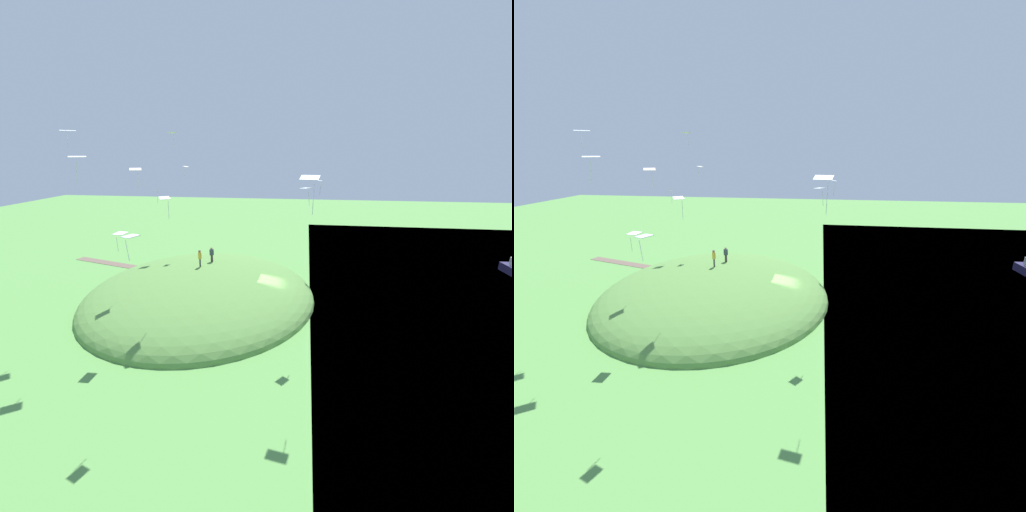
# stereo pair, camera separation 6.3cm
# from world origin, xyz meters

# --- Properties ---
(ground_plane) EXTENTS (160.00, 160.00, 0.00)m
(ground_plane) POSITION_xyz_m (0.00, 0.00, 0.00)
(ground_plane) COLOR #569144
(grass_hill) EXTENTS (23.51, 26.03, 5.92)m
(grass_hill) POSITION_xyz_m (7.39, -0.28, 0.00)
(grass_hill) COLOR #56873E
(grass_hill) RESTS_ON ground_plane
(dirt_path) EXTENTS (16.45, 5.91, 0.04)m
(dirt_path) POSITION_xyz_m (20.46, -8.82, 0.02)
(dirt_path) COLOR brown
(dirt_path) RESTS_ON ground_plane
(person_near_shore) EXTENTS (0.51, 0.51, 1.85)m
(person_near_shore) POSITION_xyz_m (7.68, -1.27, 4.14)
(person_near_shore) COLOR #363436
(person_near_shore) RESTS_ON grass_hill
(person_watching_kites) EXTENTS (0.66, 0.66, 1.67)m
(person_watching_kites) POSITION_xyz_m (6.98, -3.40, 3.91)
(person_watching_kites) COLOR #402F33
(person_watching_kites) RESTS_ON grass_hill
(kite_0) EXTENTS (1.25, 1.10, 1.70)m
(kite_0) POSITION_xyz_m (12.32, 1.89, 13.05)
(kite_0) COLOR white
(kite_1) EXTENTS (1.27, 1.05, 1.63)m
(kite_1) POSITION_xyz_m (13.08, -9.87, 16.75)
(kite_1) COLOR silver
(kite_2) EXTENTS (0.66, 0.82, 1.28)m
(kite_2) POSITION_xyz_m (10.84, -7.54, 12.89)
(kite_2) COLOR white
(kite_3) EXTENTS (1.40, 1.36, 1.40)m
(kite_3) POSITION_xyz_m (15.49, 6.17, 16.18)
(kite_3) COLOR white
(kite_4) EXTENTS (1.01, 0.96, 1.79)m
(kite_4) POSITION_xyz_m (7.90, 6.31, 11.05)
(kite_4) COLOR silver
(kite_5) EXTENTS (0.76, 1.09, 1.34)m
(kite_5) POSITION_xyz_m (10.29, 9.30, 8.87)
(kite_5) COLOR white
(kite_6) EXTENTS (1.24, 0.95, 2.30)m
(kite_6) POSITION_xyz_m (-3.29, 11.51, 13.10)
(kite_6) COLOR white
(kite_7) EXTENTS (1.40, 1.31, 1.82)m
(kite_7) POSITION_xyz_m (12.61, 9.69, 14.26)
(kite_7) COLOR white
(kite_8) EXTENTS (0.75, 0.71, 1.74)m
(kite_8) POSITION_xyz_m (15.75, -10.03, 9.78)
(kite_8) COLOR silver
(kite_9) EXTENTS (0.97, 1.04, 1.32)m
(kite_9) POSITION_xyz_m (-3.05, 6.07, 11.98)
(kite_9) COLOR white
(kite_10) EXTENTS (0.85, 1.00, 1.46)m
(kite_10) POSITION_xyz_m (6.26, 15.41, 10.21)
(kite_10) COLOR white
(kite_11) EXTENTS (0.68, 0.91, 1.74)m
(kite_11) POSITION_xyz_m (-4.60, -8.67, 11.34)
(kite_11) COLOR silver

